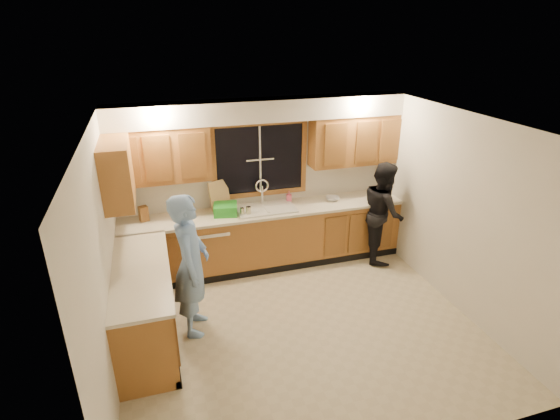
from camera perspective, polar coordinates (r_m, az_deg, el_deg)
The scene contains 26 objects.
floor at distance 5.59m, azimuth 2.67°, elevation -14.91°, with size 4.20×4.20×0.00m, color beige.
ceiling at distance 4.50m, azimuth 3.27°, elevation 11.01°, with size 4.20×4.20×0.00m, color silver.
wall_back at distance 6.59m, azimuth -2.60°, elevation 3.72°, with size 4.20×4.20×0.00m, color silver.
wall_left at distance 4.71m, azimuth -22.04°, elevation -6.44°, with size 3.80×3.80×0.00m, color silver.
wall_right at distance 5.91m, azimuth 22.50°, elevation -0.48°, with size 3.80×3.80×0.00m, color silver.
base_cabinets_back at distance 6.65m, azimuth -1.83°, elevation -3.71°, with size 4.20×0.60×0.88m, color #AA6C31.
base_cabinets_left at distance 5.40m, azimuth -17.30°, elevation -11.82°, with size 0.60×1.90×0.88m, color #AA6C31.
countertop_back at distance 6.44m, azimuth -1.84°, elevation -0.11°, with size 4.20×0.63×0.04m, color beige.
countertop_left at distance 5.16m, azimuth -17.73°, elevation -7.60°, with size 0.63×1.90×0.04m, color beige.
upper_cabinets_left at distance 6.09m, azimuth -15.50°, elevation 6.90°, with size 1.35×0.33×0.75m, color #AA6C31.
upper_cabinets_right at distance 6.76m, azimuth 9.60°, elevation 9.00°, with size 1.35×0.33×0.75m, color #AA6C31.
upper_cabinets_return at distance 5.51m, azimuth -20.51°, elevation 4.59°, with size 0.33×0.90×0.75m, color #AA6C31.
soffit at distance 6.15m, azimuth -2.37°, elevation 12.91°, with size 4.20×0.35×0.30m, color silver.
window_frame at distance 6.48m, azimuth -2.63°, elevation 6.61°, with size 1.44×0.03×1.14m.
sink at distance 6.47m, azimuth -1.89°, elevation -0.33°, with size 0.86×0.52×0.57m.
dishwasher at distance 6.51m, azimuth -9.07°, elevation -4.92°, with size 0.60×0.56×0.82m, color white.
stove at distance 4.94m, azimuth -17.21°, elevation -15.43°, with size 0.58×0.75×0.90m, color white.
man at distance 5.18m, azimuth -11.54°, elevation -7.07°, with size 0.64×0.42×1.76m, color #78A2E2.
woman at distance 6.87m, azimuth 13.27°, elevation -0.23°, with size 0.76×0.60×1.57m, color black.
knife_block at distance 6.31m, azimuth -17.38°, elevation -0.46°, with size 0.12×0.10×0.21m, color brown.
cutting_board at distance 6.44m, azimuth -7.91°, elevation 1.96°, with size 0.32×0.02×0.43m, color tan.
dish_crate at distance 6.29m, azimuth -7.14°, elevation 0.10°, with size 0.33×0.30×0.15m, color green.
soap_bottle at distance 6.68m, azimuth 1.18°, elevation 1.77°, with size 0.08×0.08×0.17m, color #EE5A7E.
bowl at distance 6.80m, azimuth 6.87°, elevation 1.47°, with size 0.21×0.21×0.05m, color silver.
can_left at distance 6.25m, azimuth -4.96°, elevation -0.18°, with size 0.06×0.06×0.11m, color beige.
can_right at distance 6.23m, azimuth -4.13°, elevation -0.14°, with size 0.07×0.07×0.13m, color beige.
Camera 1 is at (-1.51, -4.13, 3.45)m, focal length 28.00 mm.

